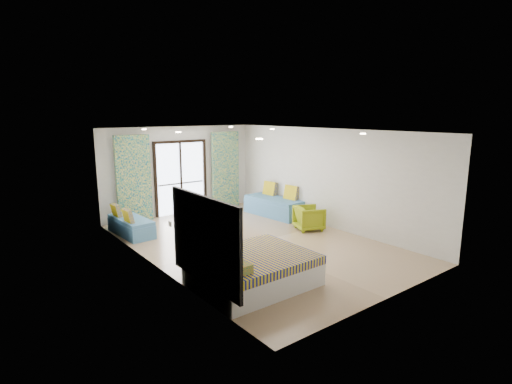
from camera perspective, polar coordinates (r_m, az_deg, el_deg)
floor at (r=9.78m, az=-0.34°, el=-7.26°), size 5.00×7.50×0.01m
ceiling at (r=9.28m, az=-0.36°, el=8.75°), size 5.00×7.50×0.01m
wall_back at (r=12.58m, az=-10.77°, el=3.05°), size 5.00×0.01×2.70m
wall_front at (r=6.91m, az=18.89°, el=-4.10°), size 5.00×0.01×2.70m
wall_left at (r=8.20m, az=-14.40°, el=-1.48°), size 0.01×7.50×2.70m
wall_right at (r=11.10m, az=9.97°, el=2.00°), size 0.01×7.50×2.70m
balcony_door at (r=12.57m, az=-10.69°, el=2.62°), size 1.76×0.08×2.28m
balcony_rail at (r=12.63m, az=-10.66°, el=1.24°), size 1.52×0.03×0.04m
curtain_left at (r=11.82m, az=-17.06°, el=1.74°), size 1.00×0.10×2.50m
curtain_right at (r=13.21m, az=-4.39°, el=3.16°), size 1.00×0.10×2.50m
downlight_a at (r=6.84m, az=0.46°, el=7.60°), size 0.12×0.12×0.02m
downlight_b at (r=8.85m, az=15.03°, el=8.05°), size 0.12×0.12×0.02m
downlight_c at (r=9.38m, az=-11.04°, el=8.39°), size 0.12×0.12×0.02m
downlight_d at (r=10.93m, az=2.33°, el=8.97°), size 0.12×0.12×0.02m
downlight_e at (r=11.21m, az=-15.70°, el=8.62°), size 0.12×0.12×0.02m
downlight_f at (r=12.53m, az=-3.62°, el=9.25°), size 0.12×0.12×0.02m
headboard at (r=6.65m, az=-7.40°, el=-6.85°), size 0.06×2.10×1.50m
switch_plate at (r=7.71m, az=-12.18°, el=-4.47°), size 0.02×0.10×0.10m
bed at (r=7.42m, az=-0.58°, el=-10.98°), size 2.07×1.69×0.71m
daybed_left at (r=10.84m, az=-17.49°, el=-4.57°), size 0.71×1.63×0.79m
daybed_right at (r=12.26m, az=2.66°, el=-1.96°), size 0.92×2.02×0.97m
coffee_table at (r=11.28m, az=-6.64°, el=-2.85°), size 0.69×0.69×0.72m
vase at (r=11.24m, az=-6.82°, el=-2.15°), size 0.20×0.21×0.20m
armchair at (r=10.84m, az=7.60°, el=-3.54°), size 0.85×0.87×0.71m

